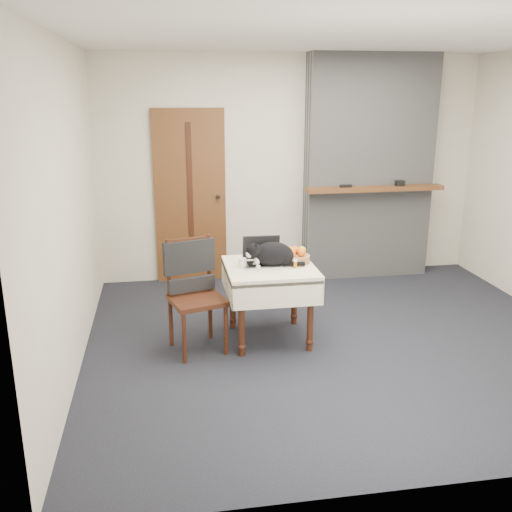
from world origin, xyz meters
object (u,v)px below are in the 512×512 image
at_px(cream_jar, 243,263).
at_px(cat, 273,254).
at_px(chair, 193,279).
at_px(pill_bottle, 295,264).
at_px(door, 190,197).
at_px(side_table, 270,278).
at_px(fruit_basket, 296,256).
at_px(laptop, 262,258).

bearing_deg(cream_jar, cat, -3.76).
bearing_deg(cat, chair, 171.15).
bearing_deg(cat, pill_bottle, -34.11).
xyz_separation_m(door, side_table, (0.59, -1.82, -0.41)).
bearing_deg(fruit_basket, pill_bottle, -105.77).
distance_m(cream_jar, pill_bottle, 0.46).
bearing_deg(fruit_basket, chair, -174.40).
bearing_deg(chair, door, 71.22).
bearing_deg(fruit_basket, door, 115.54).
height_order(side_table, pill_bottle, pill_bottle).
height_order(pill_bottle, chair, chair).
xyz_separation_m(cat, cream_jar, (-0.27, 0.02, -0.07)).
distance_m(cream_jar, chair, 0.46).
height_order(cat, chair, chair).
height_order(door, chair, door).
relative_size(side_table, cat, 1.47).
bearing_deg(chair, fruit_basket, -10.29).
distance_m(door, side_table, 1.96).
relative_size(laptop, cream_jar, 4.29).
distance_m(door, cream_jar, 1.88).
bearing_deg(laptop, side_table, -41.68).
distance_m(side_table, chair, 0.69).
distance_m(cat, fruit_basket, 0.24).
height_order(cat, fruit_basket, cat).
relative_size(fruit_basket, chair, 0.25).
bearing_deg(door, pill_bottle, -67.40).
bearing_deg(door, chair, -92.88).
bearing_deg(cat, side_table, 136.42).
height_order(side_table, laptop, laptop).
xyz_separation_m(cream_jar, pill_bottle, (0.45, -0.10, -0.00)).
relative_size(laptop, chair, 0.35).
xyz_separation_m(laptop, fruit_basket, (0.31, 0.00, -0.01)).
xyz_separation_m(cat, chair, (-0.71, -0.02, -0.18)).
bearing_deg(laptop, cream_jar, -161.61).
height_order(door, side_table, door).
height_order(side_table, cat, cat).
bearing_deg(pill_bottle, door, 112.60).
height_order(door, cream_jar, door).
bearing_deg(cream_jar, door, 100.85).
relative_size(laptop, fruit_basket, 1.39).
xyz_separation_m(laptop, pill_bottle, (0.27, -0.15, -0.02)).
bearing_deg(pill_bottle, cat, 156.08).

